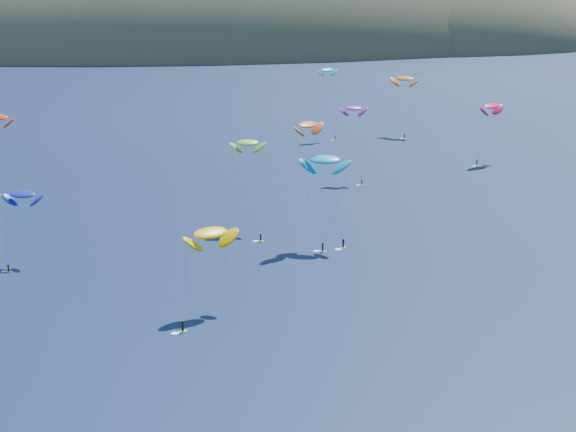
# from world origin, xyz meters

# --- Properties ---
(island) EXTENTS (730.00, 300.00, 210.00)m
(island) POSITION_xyz_m (39.40, 562.36, -10.74)
(island) COLOR #3D3526
(island) RESTS_ON ground
(kitesurfer_2) EXTENTS (11.77, 14.03, 16.41)m
(kitesurfer_2) POSITION_xyz_m (-12.32, 57.78, 13.67)
(kitesurfer_2) COLOR #E4F71B
(kitesurfer_2) RESTS_ON ground
(kitesurfer_3) EXTENTS (7.90, 14.07, 21.66)m
(kitesurfer_3) POSITION_xyz_m (-0.81, 102.82, 19.47)
(kitesurfer_3) COLOR #E4F71B
(kitesurfer_3) RESTS_ON ground
(kitesurfer_4) EXTENTS (8.28, 8.93, 25.48)m
(kitesurfer_4) POSITION_xyz_m (37.02, 197.73, 23.32)
(kitesurfer_4) COLOR #E4F71B
(kitesurfer_4) RESTS_ON ground
(kitesurfer_5) EXTENTS (11.26, 10.50, 21.28)m
(kitesurfer_5) POSITION_xyz_m (14.00, 88.75, 18.36)
(kitesurfer_5) COLOR #E4F71B
(kitesurfer_5) RESTS_ON ground
(kitesurfer_6) EXTENTS (7.89, 10.16, 22.09)m
(kitesurfer_6) POSITION_xyz_m (32.54, 140.46, 19.97)
(kitesurfer_6) COLOR #E4F71B
(kitesurfer_6) RESTS_ON ground
(kitesurfer_8) EXTENTS (11.46, 10.13, 19.70)m
(kitesurfer_8) POSITION_xyz_m (78.61, 154.33, 17.02)
(kitesurfer_8) COLOR #E4F71B
(kitesurfer_8) RESTS_ON ground
(kitesurfer_9) EXTENTS (11.49, 12.00, 27.67)m
(kitesurfer_9) POSITION_xyz_m (10.91, 91.45, 25.35)
(kitesurfer_9) COLOR #E4F71B
(kitesurfer_9) RESTS_ON ground
(kitesurfer_10) EXTENTS (8.64, 10.50, 15.94)m
(kitesurfer_10) POSITION_xyz_m (-48.06, 88.03, 13.69)
(kitesurfer_10) COLOR #E4F71B
(kitesurfer_10) RESTS_ON ground
(kitesurfer_11) EXTENTS (10.76, 14.73, 22.41)m
(kitesurfer_11) POSITION_xyz_m (65.09, 199.13, 19.59)
(kitesurfer_11) COLOR #E4F71B
(kitesurfer_11) RESTS_ON ground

